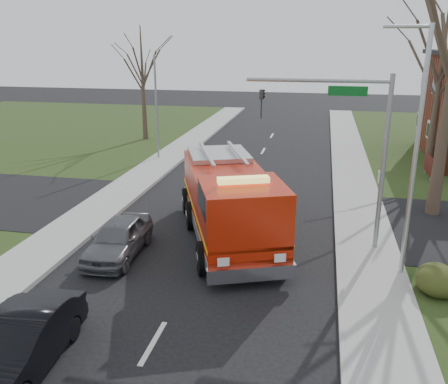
% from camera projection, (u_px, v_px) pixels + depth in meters
% --- Properties ---
extents(ground, '(120.00, 120.00, 0.00)m').
position_uv_depth(ground, '(206.00, 252.00, 18.55)').
color(ground, black).
rests_on(ground, ground).
extents(sidewalk_right, '(2.40, 80.00, 0.15)m').
position_uv_depth(sidewalk_right, '(370.00, 264.00, 17.33)').
color(sidewalk_right, gray).
rests_on(sidewalk_right, ground).
extents(sidewalk_left, '(2.40, 80.00, 0.15)m').
position_uv_depth(sidewalk_left, '(61.00, 237.00, 19.73)').
color(sidewalk_left, gray).
rests_on(sidewalk_left, ground).
extents(health_center_sign, '(0.12, 2.00, 1.40)m').
position_uv_depth(health_center_sign, '(429.00, 165.00, 27.91)').
color(health_center_sign, '#4C1511').
rests_on(health_center_sign, ground).
extents(bare_tree_far, '(5.25, 5.25, 10.50)m').
position_uv_depth(bare_tree_far, '(442.00, 65.00, 28.43)').
color(bare_tree_far, '#3A2A22').
rests_on(bare_tree_far, ground).
extents(bare_tree_left, '(4.50, 4.50, 9.00)m').
position_uv_depth(bare_tree_left, '(142.00, 71.00, 37.42)').
color(bare_tree_left, '#3A2A22').
rests_on(bare_tree_left, ground).
extents(traffic_signal_mast, '(5.29, 0.18, 6.80)m').
position_uv_depth(traffic_signal_mast, '(350.00, 131.00, 17.50)').
color(traffic_signal_mast, gray).
rests_on(traffic_signal_mast, ground).
extents(streetlight_pole, '(1.48, 0.16, 8.40)m').
position_uv_depth(streetlight_pole, '(414.00, 149.00, 15.32)').
color(streetlight_pole, '#B7BABF').
rests_on(streetlight_pole, ground).
extents(utility_pole_far, '(0.14, 0.14, 7.00)m').
position_uv_depth(utility_pole_far, '(156.00, 109.00, 31.84)').
color(utility_pole_far, gray).
rests_on(utility_pole_far, ground).
extents(fire_engine, '(5.84, 9.09, 3.47)m').
position_uv_depth(fire_engine, '(229.00, 204.00, 19.19)').
color(fire_engine, '#B41B08').
rests_on(fire_engine, ground).
extents(parked_car_maroon, '(1.82, 4.25, 1.43)m').
position_uv_depth(parked_car_maroon, '(118.00, 238.00, 18.01)').
color(parked_car_maroon, '#54565B').
rests_on(parked_car_maroon, ground).
extents(parked_car_gray, '(1.90, 4.62, 1.49)m').
position_uv_depth(parked_car_gray, '(20.00, 345.00, 11.68)').
color(parked_car_gray, black).
rests_on(parked_car_gray, ground).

